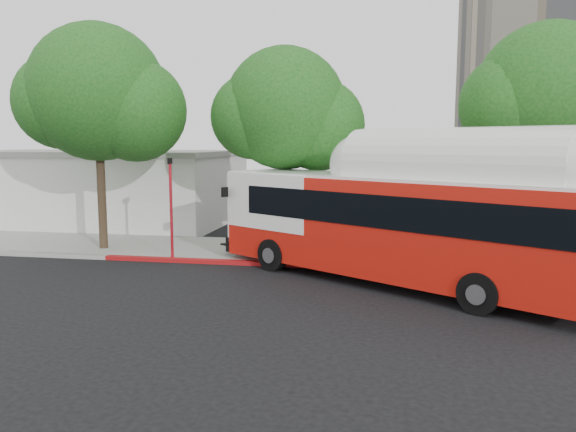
% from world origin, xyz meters
% --- Properties ---
extents(ground, '(120.00, 120.00, 0.00)m').
position_xyz_m(ground, '(0.00, 0.00, 0.00)').
color(ground, black).
rests_on(ground, ground).
extents(sidewalk, '(60.00, 5.00, 0.15)m').
position_xyz_m(sidewalk, '(0.00, 6.50, 0.07)').
color(sidewalk, gray).
rests_on(sidewalk, ground).
extents(curb_strip, '(60.00, 0.30, 0.15)m').
position_xyz_m(curb_strip, '(0.00, 3.90, 0.07)').
color(curb_strip, gray).
rests_on(curb_strip, ground).
extents(red_curb_segment, '(10.00, 0.32, 0.16)m').
position_xyz_m(red_curb_segment, '(-3.00, 3.90, 0.08)').
color(red_curb_segment, maroon).
rests_on(red_curb_segment, ground).
extents(street_tree_left, '(6.67, 5.80, 9.74)m').
position_xyz_m(street_tree_left, '(-8.53, 5.56, 6.60)').
color(street_tree_left, '#2D2116').
rests_on(street_tree_left, ground).
extents(street_tree_mid, '(5.75, 5.00, 8.62)m').
position_xyz_m(street_tree_mid, '(-0.59, 6.06, 5.91)').
color(street_tree_mid, '#2D2116').
rests_on(street_tree_mid, ground).
extents(street_tree_right, '(6.21, 5.40, 9.18)m').
position_xyz_m(street_tree_right, '(9.44, 5.86, 6.26)').
color(street_tree_right, '#2D2116').
rests_on(street_tree_right, ground).
extents(low_commercial_bldg, '(16.20, 10.20, 4.25)m').
position_xyz_m(low_commercial_bldg, '(-14.00, 14.00, 2.15)').
color(low_commercial_bldg, silver).
rests_on(low_commercial_bldg, ground).
extents(transit_bus, '(13.20, 9.52, 4.16)m').
position_xyz_m(transit_bus, '(3.43, 1.91, 1.95)').
color(transit_bus, red).
rests_on(transit_bus, ground).
extents(signal_pole, '(0.12, 0.39, 4.12)m').
position_xyz_m(signal_pole, '(-5.28, 4.14, 2.12)').
color(signal_pole, '#A8111E').
rests_on(signal_pole, ground).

